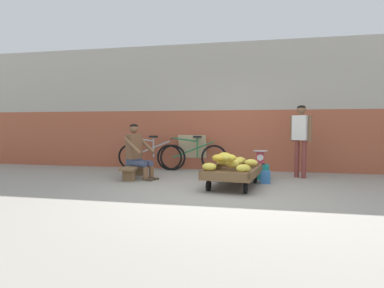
% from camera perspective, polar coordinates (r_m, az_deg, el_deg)
% --- Properties ---
extents(ground_plane, '(80.00, 80.00, 0.00)m').
position_cam_1_polar(ground_plane, '(5.24, 4.75, -8.98)').
color(ground_plane, gray).
extents(back_wall, '(16.00, 0.30, 3.13)m').
position_cam_1_polar(back_wall, '(8.23, 7.48, 6.44)').
color(back_wall, '#A35138').
rests_on(back_wall, ground).
extents(banana_cart, '(1.03, 1.54, 0.36)m').
position_cam_1_polar(banana_cart, '(5.94, 7.26, -5.17)').
color(banana_cart, brown).
rests_on(banana_cart, ground).
extents(banana_pile, '(0.91, 1.44, 0.25)m').
position_cam_1_polar(banana_pile, '(5.95, 6.73, -3.00)').
color(banana_pile, yellow).
rests_on(banana_pile, banana_cart).
extents(low_bench, '(0.39, 1.12, 0.27)m').
position_cam_1_polar(low_bench, '(6.98, -10.07, -4.27)').
color(low_bench, brown).
rests_on(low_bench, ground).
extents(vendor_seated, '(0.74, 0.62, 1.14)m').
position_cam_1_polar(vendor_seated, '(6.88, -9.58, -1.29)').
color(vendor_seated, brown).
rests_on(vendor_seated, ground).
extents(plastic_crate, '(0.36, 0.28, 0.30)m').
position_cam_1_polar(plastic_crate, '(6.92, 11.81, -4.77)').
color(plastic_crate, '#19847F').
rests_on(plastic_crate, ground).
extents(weighing_scale, '(0.30, 0.30, 0.29)m').
position_cam_1_polar(weighing_scale, '(6.88, 11.84, -2.27)').
color(weighing_scale, '#28282D').
rests_on(weighing_scale, plastic_crate).
extents(bicycle_near_left, '(1.66, 0.48, 0.86)m').
position_cam_1_polar(bicycle_near_left, '(8.20, -7.45, -2.04)').
color(bicycle_near_left, black).
rests_on(bicycle_near_left, ground).
extents(bicycle_far_left, '(1.66, 0.48, 0.86)m').
position_cam_1_polar(bicycle_far_left, '(7.96, 0.20, -2.18)').
color(bicycle_far_left, black).
rests_on(bicycle_far_left, ground).
extents(sign_board, '(0.70, 0.27, 0.87)m').
position_cam_1_polar(sign_board, '(8.21, 0.14, -1.45)').
color(sign_board, '#C6B289').
rests_on(sign_board, ground).
extents(customer_adult, '(0.41, 0.35, 1.53)m').
position_cam_1_polar(customer_adult, '(7.24, 18.51, 1.85)').
color(customer_adult, brown).
rests_on(customer_adult, ground).
extents(shopping_bag, '(0.18, 0.12, 0.24)m').
position_cam_1_polar(shopping_bag, '(6.42, 12.71, -5.67)').
color(shopping_bag, '#3370B7').
rests_on(shopping_bag, ground).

